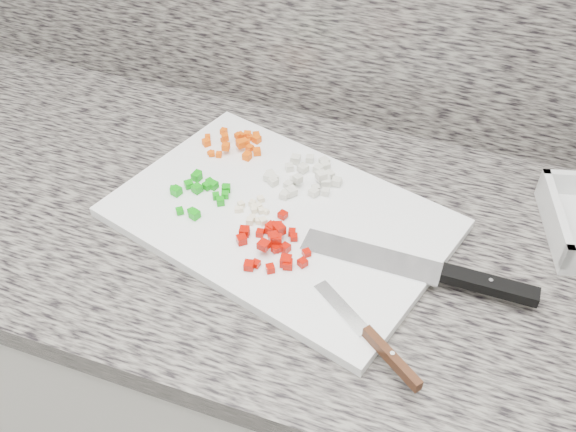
{
  "coord_description": "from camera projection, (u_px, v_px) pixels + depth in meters",
  "views": [
    {
      "loc": [
        0.22,
        0.77,
        1.59
      ],
      "look_at": [
        -0.02,
        1.42,
        0.94
      ],
      "focal_mm": 40.0,
      "sensor_mm": 36.0,
      "label": 1
    }
  ],
  "objects": [
    {
      "name": "carrot_pile",
      "position": [
        238.0,
        142.0,
        1.1
      ],
      "size": [
        0.11,
        0.09,
        0.02
      ],
      "color": "#E54E04",
      "rests_on": "cutting_board"
    },
    {
      "name": "green_pepper_pile",
      "position": [
        202.0,
        191.0,
        1.01
      ],
      "size": [
        0.1,
        0.11,
        0.01
      ],
      "color": "#0D960E",
      "rests_on": "cutting_board"
    },
    {
      "name": "red_pepper_pile",
      "position": [
        273.0,
        241.0,
        0.93
      ],
      "size": [
        0.12,
        0.13,
        0.03
      ],
      "color": "#A60B02",
      "rests_on": "cutting_board"
    },
    {
      "name": "paring_knife",
      "position": [
        378.0,
        344.0,
        0.8
      ],
      "size": [
        0.17,
        0.13,
        0.02
      ],
      "rotation": [
        0.0,
        0.0,
        -0.63
      ],
      "color": "silver",
      "rests_on": "cutting_board"
    },
    {
      "name": "chef_knife",
      "position": [
        447.0,
        275.0,
        0.88
      ],
      "size": [
        0.33,
        0.05,
        0.02
      ],
      "rotation": [
        0.0,
        0.0,
        -0.01
      ],
      "color": "silver",
      "rests_on": "cutting_board"
    },
    {
      "name": "onion_pile",
      "position": [
        306.0,
        177.0,
        1.04
      ],
      "size": [
        0.12,
        0.12,
        0.02
      ],
      "color": "beige",
      "rests_on": "cutting_board"
    },
    {
      "name": "garlic_pile",
      "position": [
        254.0,
        211.0,
        0.98
      ],
      "size": [
        0.06,
        0.07,
        0.01
      ],
      "color": "#F3E5BB",
      "rests_on": "cutting_board"
    },
    {
      "name": "cabinet",
      "position": [
        300.0,
        392.0,
        1.31
      ],
      "size": [
        3.92,
        0.62,
        0.86
      ],
      "primitive_type": "cube",
      "color": "beige",
      "rests_on": "ground"
    },
    {
      "name": "cutting_board",
      "position": [
        280.0,
        218.0,
        0.99
      ],
      "size": [
        0.57,
        0.45,
        0.02
      ],
      "primitive_type": "cube",
      "rotation": [
        0.0,
        0.0,
        -0.29
      ],
      "color": "white",
      "rests_on": "countertop"
    },
    {
      "name": "countertop",
      "position": [
        304.0,
        236.0,
        1.0
      ],
      "size": [
        3.96,
        0.64,
        0.04
      ],
      "primitive_type": "cube",
      "color": "slate",
      "rests_on": "cabinet"
    }
  ]
}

